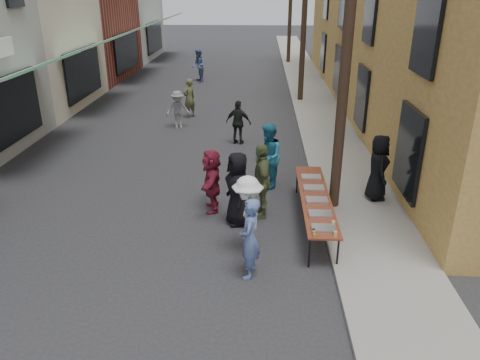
# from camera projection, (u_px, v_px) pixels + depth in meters

# --- Properties ---
(ground) EXTENTS (120.00, 120.00, 0.00)m
(ground) POSITION_uv_depth(u_px,v_px,m) (145.00, 268.00, 9.72)
(ground) COLOR #28282B
(ground) RESTS_ON ground
(sidewalk) EXTENTS (2.20, 60.00, 0.10)m
(sidewalk) POSITION_uv_depth(u_px,v_px,m) (314.00, 100.00, 23.29)
(sidewalk) COLOR gray
(sidewalk) RESTS_ON ground
(storefront_row) EXTENTS (8.00, 37.00, 9.00)m
(storefront_row) POSITION_uv_depth(u_px,v_px,m) (4.00, 13.00, 22.29)
(storefront_row) COLOR maroon
(storefront_row) RESTS_ON ground
(utility_pole_near) EXTENTS (0.26, 0.26, 9.00)m
(utility_pole_near) POSITION_uv_depth(u_px,v_px,m) (349.00, 29.00, 10.55)
(utility_pole_near) COLOR #2D2116
(utility_pole_near) RESTS_ON ground
(utility_pole_mid) EXTENTS (0.26, 0.26, 9.00)m
(utility_pole_mid) POSITION_uv_depth(u_px,v_px,m) (305.00, 5.00, 21.58)
(utility_pole_mid) COLOR #2D2116
(utility_pole_mid) RESTS_ON ground
(serving_table) EXTENTS (0.70, 4.00, 0.75)m
(serving_table) POSITION_uv_depth(u_px,v_px,m) (315.00, 198.00, 11.19)
(serving_table) COLOR maroon
(serving_table) RESTS_ON ground
(catering_tray_sausage) EXTENTS (0.50, 0.33, 0.08)m
(catering_tray_sausage) POSITION_uv_depth(u_px,v_px,m) (324.00, 229.00, 9.64)
(catering_tray_sausage) COLOR maroon
(catering_tray_sausage) RESTS_ON serving_table
(catering_tray_foil_b) EXTENTS (0.50, 0.33, 0.08)m
(catering_tray_foil_b) POSITION_uv_depth(u_px,v_px,m) (320.00, 214.00, 10.24)
(catering_tray_foil_b) COLOR #B2B2B7
(catering_tray_foil_b) RESTS_ON serving_table
(catering_tray_buns) EXTENTS (0.50, 0.33, 0.08)m
(catering_tray_buns) POSITION_uv_depth(u_px,v_px,m) (317.00, 201.00, 10.89)
(catering_tray_buns) COLOR tan
(catering_tray_buns) RESTS_ON serving_table
(catering_tray_foil_d) EXTENTS (0.50, 0.33, 0.08)m
(catering_tray_foil_d) POSITION_uv_depth(u_px,v_px,m) (314.00, 188.00, 11.53)
(catering_tray_foil_d) COLOR #B2B2B7
(catering_tray_foil_d) RESTS_ON serving_table
(catering_tray_buns_end) EXTENTS (0.50, 0.33, 0.08)m
(catering_tray_buns_end) POSITION_uv_depth(u_px,v_px,m) (311.00, 178.00, 12.17)
(catering_tray_buns_end) COLOR tan
(catering_tray_buns_end) RESTS_ON serving_table
(condiment_jar_a) EXTENTS (0.07, 0.07, 0.08)m
(condiment_jar_a) POSITION_uv_depth(u_px,v_px,m) (314.00, 236.00, 9.38)
(condiment_jar_a) COLOR #A57F26
(condiment_jar_a) RESTS_ON serving_table
(condiment_jar_b) EXTENTS (0.07, 0.07, 0.08)m
(condiment_jar_b) POSITION_uv_depth(u_px,v_px,m) (314.00, 233.00, 9.47)
(condiment_jar_b) COLOR #A57F26
(condiment_jar_b) RESTS_ON serving_table
(condiment_jar_c) EXTENTS (0.07, 0.07, 0.08)m
(condiment_jar_c) POSITION_uv_depth(u_px,v_px,m) (313.00, 231.00, 9.56)
(condiment_jar_c) COLOR #A57F26
(condiment_jar_c) RESTS_ON serving_table
(cup_stack) EXTENTS (0.08, 0.08, 0.12)m
(cup_stack) POSITION_uv_depth(u_px,v_px,m) (335.00, 234.00, 9.40)
(cup_stack) COLOR tan
(cup_stack) RESTS_ON serving_table
(guest_front_a) EXTENTS (0.86, 1.05, 1.84)m
(guest_front_a) POSITION_uv_depth(u_px,v_px,m) (237.00, 189.00, 11.19)
(guest_front_a) COLOR black
(guest_front_a) RESTS_ON ground
(guest_front_b) EXTENTS (0.47, 0.66, 1.69)m
(guest_front_b) POSITION_uv_depth(u_px,v_px,m) (250.00, 239.00, 9.17)
(guest_front_b) COLOR #566EA6
(guest_front_b) RESTS_ON ground
(guest_front_c) EXTENTS (0.79, 0.97, 1.89)m
(guest_front_c) POSITION_uv_depth(u_px,v_px,m) (268.00, 156.00, 13.21)
(guest_front_c) COLOR teal
(guest_front_c) RESTS_ON ground
(guest_front_d) EXTENTS (0.71, 1.18, 1.79)m
(guest_front_d) POSITION_uv_depth(u_px,v_px,m) (248.00, 216.00, 9.94)
(guest_front_d) COLOR white
(guest_front_d) RESTS_ON ground
(guest_front_e) EXTENTS (0.60, 1.17, 1.91)m
(guest_front_e) POSITION_uv_depth(u_px,v_px,m) (262.00, 181.00, 11.56)
(guest_front_e) COLOR #546138
(guest_front_e) RESTS_ON ground
(guest_queue_back) EXTENTS (0.61, 1.57, 1.65)m
(guest_queue_back) POSITION_uv_depth(u_px,v_px,m) (212.00, 180.00, 11.91)
(guest_queue_back) COLOR maroon
(guest_queue_back) RESTS_ON ground
(server) EXTENTS (0.58, 0.88, 1.77)m
(server) POSITION_uv_depth(u_px,v_px,m) (378.00, 167.00, 12.30)
(server) COLOR black
(server) RESTS_ON sidewalk
(passerby_left) EXTENTS (1.10, 0.83, 1.51)m
(passerby_left) POSITION_uv_depth(u_px,v_px,m) (178.00, 109.00, 18.85)
(passerby_left) COLOR gray
(passerby_left) RESTS_ON ground
(passerby_mid) EXTENTS (1.01, 0.63, 1.60)m
(passerby_mid) POSITION_uv_depth(u_px,v_px,m) (238.00, 123.00, 16.91)
(passerby_mid) COLOR black
(passerby_mid) RESTS_ON ground
(passerby_right) EXTENTS (0.71, 0.73, 1.69)m
(passerby_right) POSITION_uv_depth(u_px,v_px,m) (189.00, 98.00, 20.27)
(passerby_right) COLOR brown
(passerby_right) RESTS_ON ground
(passerby_far) EXTENTS (0.97, 1.10, 1.90)m
(passerby_far) POSITION_uv_depth(u_px,v_px,m) (199.00, 66.00, 27.59)
(passerby_far) COLOR #556AA6
(passerby_far) RESTS_ON ground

